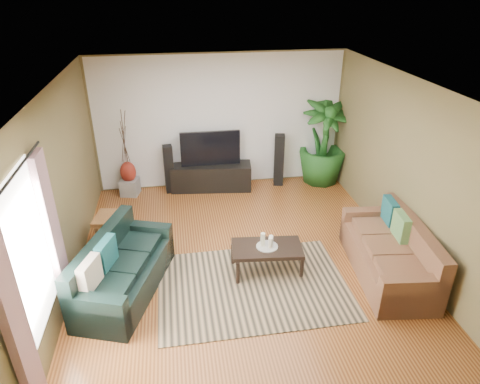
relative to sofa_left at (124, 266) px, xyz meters
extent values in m
plane|color=#9C5A28|center=(1.72, 0.55, -0.42)|extent=(5.50, 5.50, 0.00)
plane|color=white|center=(1.72, 0.55, 2.28)|extent=(5.50, 5.50, 0.00)
plane|color=brown|center=(1.72, 3.30, 0.93)|extent=(5.00, 0.00, 5.00)
plane|color=brown|center=(1.72, -2.20, 0.93)|extent=(5.00, 0.00, 5.00)
plane|color=brown|center=(-0.78, 0.55, 0.92)|extent=(0.00, 5.50, 5.50)
plane|color=brown|center=(4.22, 0.55, 0.92)|extent=(0.00, 5.50, 5.50)
plane|color=white|center=(1.72, 3.29, 0.93)|extent=(4.90, 0.00, 4.90)
plane|color=white|center=(-0.76, -1.05, 0.97)|extent=(0.00, 1.80, 1.80)
cube|color=gray|center=(-0.71, -1.80, 0.72)|extent=(0.08, 0.35, 2.20)
cube|color=gray|center=(-0.71, -0.30, 0.72)|extent=(0.08, 0.35, 2.20)
cylinder|color=black|center=(-0.71, -1.05, 1.87)|extent=(0.03, 1.90, 0.03)
cube|color=black|center=(0.00, 0.00, 0.00)|extent=(1.35, 2.01, 0.85)
cube|color=brown|center=(3.76, -0.19, 0.00)|extent=(1.08, 2.02, 0.85)
cube|color=#9D815C|center=(1.76, -0.18, -0.42)|extent=(2.69, 1.91, 0.01)
cube|color=black|center=(2.03, 0.16, -0.22)|extent=(1.08, 0.66, 0.42)
cylinder|color=#999993|center=(2.03, 0.16, 0.00)|extent=(0.32, 0.32, 0.01)
cylinder|color=white|center=(1.97, 0.19, 0.11)|extent=(0.07, 0.07, 0.21)
cylinder|color=#F3EACD|center=(2.07, 0.12, 0.09)|extent=(0.07, 0.07, 0.16)
cylinder|color=beige|center=(2.10, 0.22, 0.07)|extent=(0.07, 0.07, 0.13)
cube|color=black|center=(1.49, 3.05, -0.15)|extent=(1.66, 0.67, 0.54)
cube|color=black|center=(1.49, 3.05, 0.47)|extent=(1.19, 0.06, 0.70)
cube|color=black|center=(0.65, 3.05, 0.07)|extent=(0.20, 0.22, 1.00)
cube|color=black|center=(2.91, 3.05, 0.12)|extent=(0.24, 0.25, 1.09)
imported|color=#1C511B|center=(3.83, 3.05, 0.46)|extent=(1.13, 1.13, 1.78)
cylinder|color=black|center=(3.83, 3.05, -0.30)|extent=(0.33, 0.33, 0.26)
cube|color=gray|center=(-0.16, 3.05, -0.26)|extent=(0.40, 0.40, 0.34)
ellipsoid|color=maroon|center=(-0.16, 3.05, 0.07)|extent=(0.31, 0.31, 0.43)
cube|color=brown|center=(-0.28, 1.22, -0.15)|extent=(0.59, 0.59, 0.54)
camera|label=1|loc=(0.82, -4.93, 3.55)|focal=32.00mm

